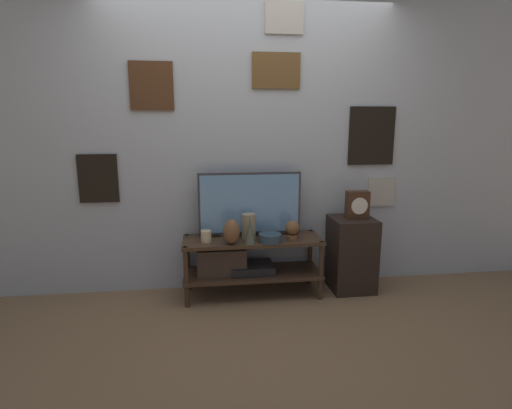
{
  "coord_description": "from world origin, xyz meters",
  "views": [
    {
      "loc": [
        -0.4,
        -3.04,
        1.49
      ],
      "look_at": [
        0.03,
        0.25,
        0.81
      ],
      "focal_mm": 28.0,
      "sensor_mm": 36.0,
      "label": 1
    }
  ],
  "objects_px": {
    "vase_slim_bronze": "(250,230)",
    "candle_jar": "(206,236)",
    "vase_wide_bowl": "(270,238)",
    "vase_tall_ceramic": "(249,227)",
    "television": "(250,203)",
    "decorative_bust": "(292,229)",
    "mantel_clock": "(357,205)",
    "vase_urn_stoneware": "(231,232)"
  },
  "relations": [
    {
      "from": "vase_tall_ceramic",
      "to": "decorative_bust",
      "type": "relative_size",
      "value": 1.32
    },
    {
      "from": "vase_urn_stoneware",
      "to": "vase_tall_ceramic",
      "type": "xyz_separation_m",
      "value": [
        0.16,
        0.12,
        0.01
      ]
    },
    {
      "from": "decorative_bust",
      "to": "mantel_clock",
      "type": "bearing_deg",
      "value": 9.34
    },
    {
      "from": "television",
      "to": "vase_tall_ceramic",
      "type": "distance_m",
      "value": 0.21
    },
    {
      "from": "television",
      "to": "candle_jar",
      "type": "height_order",
      "value": "television"
    },
    {
      "from": "candle_jar",
      "to": "vase_tall_ceramic",
      "type": "bearing_deg",
      "value": 5.49
    },
    {
      "from": "vase_slim_bronze",
      "to": "vase_wide_bowl",
      "type": "height_order",
      "value": "vase_slim_bronze"
    },
    {
      "from": "vase_tall_ceramic",
      "to": "mantel_clock",
      "type": "relative_size",
      "value": 0.91
    },
    {
      "from": "vase_slim_bronze",
      "to": "vase_wide_bowl",
      "type": "bearing_deg",
      "value": 10.79
    },
    {
      "from": "vase_slim_bronze",
      "to": "vase_tall_ceramic",
      "type": "bearing_deg",
      "value": 87.87
    },
    {
      "from": "television",
      "to": "vase_urn_stoneware",
      "type": "distance_m",
      "value": 0.34
    },
    {
      "from": "vase_tall_ceramic",
      "to": "vase_urn_stoneware",
      "type": "bearing_deg",
      "value": -143.51
    },
    {
      "from": "vase_wide_bowl",
      "to": "candle_jar",
      "type": "relative_size",
      "value": 1.95
    },
    {
      "from": "candle_jar",
      "to": "decorative_bust",
      "type": "height_order",
      "value": "decorative_bust"
    },
    {
      "from": "vase_wide_bowl",
      "to": "candle_jar",
      "type": "xyz_separation_m",
      "value": [
        -0.53,
        0.06,
        0.01
      ]
    },
    {
      "from": "vase_tall_ceramic",
      "to": "decorative_bust",
      "type": "distance_m",
      "value": 0.37
    },
    {
      "from": "vase_wide_bowl",
      "to": "decorative_bust",
      "type": "relative_size",
      "value": 1.14
    },
    {
      "from": "vase_wide_bowl",
      "to": "vase_tall_ceramic",
      "type": "relative_size",
      "value": 0.86
    },
    {
      "from": "vase_slim_bronze",
      "to": "vase_wide_bowl",
      "type": "relative_size",
      "value": 1.18
    },
    {
      "from": "vase_urn_stoneware",
      "to": "decorative_bust",
      "type": "distance_m",
      "value": 0.52
    },
    {
      "from": "vase_slim_bronze",
      "to": "candle_jar",
      "type": "xyz_separation_m",
      "value": [
        -0.36,
        0.09,
        -0.06
      ]
    },
    {
      "from": "vase_wide_bowl",
      "to": "vase_tall_ceramic",
      "type": "distance_m",
      "value": 0.21
    },
    {
      "from": "television",
      "to": "mantel_clock",
      "type": "xyz_separation_m",
      "value": [
        0.94,
        -0.09,
        -0.02
      ]
    },
    {
      "from": "mantel_clock",
      "to": "television",
      "type": "bearing_deg",
      "value": 174.67
    },
    {
      "from": "decorative_bust",
      "to": "vase_slim_bronze",
      "type": "bearing_deg",
      "value": -171.4
    },
    {
      "from": "vase_urn_stoneware",
      "to": "decorative_bust",
      "type": "bearing_deg",
      "value": 4.61
    },
    {
      "from": "vase_tall_ceramic",
      "to": "candle_jar",
      "type": "distance_m",
      "value": 0.37
    },
    {
      "from": "vase_tall_ceramic",
      "to": "decorative_bust",
      "type": "bearing_deg",
      "value": -11.44
    },
    {
      "from": "vase_slim_bronze",
      "to": "vase_urn_stoneware",
      "type": "xyz_separation_m",
      "value": [
        -0.15,
        0.01,
        -0.01
      ]
    },
    {
      "from": "vase_urn_stoneware",
      "to": "candle_jar",
      "type": "xyz_separation_m",
      "value": [
        -0.21,
        0.08,
        -0.05
      ]
    },
    {
      "from": "vase_slim_bronze",
      "to": "mantel_clock",
      "type": "relative_size",
      "value": 0.93
    },
    {
      "from": "vase_slim_bronze",
      "to": "candle_jar",
      "type": "relative_size",
      "value": 2.31
    },
    {
      "from": "vase_tall_ceramic",
      "to": "vase_slim_bronze",
      "type": "bearing_deg",
      "value": -92.13
    },
    {
      "from": "vase_slim_bronze",
      "to": "vase_urn_stoneware",
      "type": "bearing_deg",
      "value": 174.8
    },
    {
      "from": "candle_jar",
      "to": "mantel_clock",
      "type": "height_order",
      "value": "mantel_clock"
    },
    {
      "from": "vase_urn_stoneware",
      "to": "vase_tall_ceramic",
      "type": "distance_m",
      "value": 0.19
    },
    {
      "from": "mantel_clock",
      "to": "vase_tall_ceramic",
      "type": "bearing_deg",
      "value": -178.49
    },
    {
      "from": "vase_urn_stoneware",
      "to": "vase_tall_ceramic",
      "type": "bearing_deg",
      "value": 36.49
    },
    {
      "from": "vase_slim_bronze",
      "to": "decorative_bust",
      "type": "relative_size",
      "value": 1.35
    },
    {
      "from": "television",
      "to": "decorative_bust",
      "type": "bearing_deg",
      "value": -28.81
    },
    {
      "from": "candle_jar",
      "to": "mantel_clock",
      "type": "xyz_separation_m",
      "value": [
        1.33,
        0.06,
        0.22
      ]
    },
    {
      "from": "vase_wide_bowl",
      "to": "television",
      "type": "bearing_deg",
      "value": 124.82
    }
  ]
}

